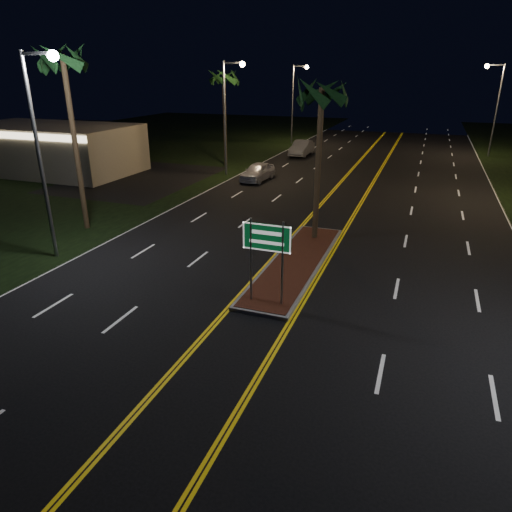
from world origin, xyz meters
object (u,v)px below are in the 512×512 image
at_px(streetlight_left_near, 43,135).
at_px(car_far, 302,147).
at_px(commercial_building, 50,148).
at_px(highway_sign, 267,245).
at_px(streetlight_left_far, 296,95).
at_px(median_island, 296,263).
at_px(palm_left_near, 63,61).
at_px(car_near, 258,170).
at_px(palm_left_far, 224,77).
at_px(streetlight_right_far, 494,99).
at_px(streetlight_left_mid, 229,106).
at_px(palm_median, 322,93).

xyz_separation_m(streetlight_left_near, car_far, (3.11, 31.85, -4.76)).
relative_size(commercial_building, car_far, 2.79).
relative_size(highway_sign, car_far, 0.59).
bearing_deg(streetlight_left_far, median_island, -74.00).
xyz_separation_m(palm_left_near, car_far, (4.99, 27.85, -7.78)).
distance_m(palm_left_near, car_near, 17.47).
height_order(median_island, palm_left_far, palm_left_far).
relative_size(median_island, highway_sign, 3.20).
bearing_deg(highway_sign, commercial_building, 146.52).
distance_m(car_near, car_far, 13.00).
xyz_separation_m(commercial_building, streetlight_right_far, (36.61, 22.01, 3.65)).
bearing_deg(car_near, median_island, -60.05).
xyz_separation_m(median_island, streetlight_left_mid, (-10.61, 17.00, 5.57)).
bearing_deg(car_near, palm_median, -54.02).
relative_size(commercial_building, palm_left_far, 1.70).
bearing_deg(streetlight_right_far, highway_sign, -105.15).
distance_m(median_island, car_near, 17.64).
bearing_deg(car_near, streetlight_left_mid, 162.58).
bearing_deg(palm_left_near, palm_left_far, 90.86).
bearing_deg(streetlight_left_far, streetlight_right_far, -5.38).
distance_m(median_island, highway_sign, 4.80).
xyz_separation_m(commercial_building, car_far, (18.49, 15.86, -1.11)).
xyz_separation_m(palm_left_far, car_near, (5.10, -5.15, -6.92)).
bearing_deg(palm_left_far, palm_left_near, -89.14).
relative_size(streetlight_left_far, palm_left_far, 1.02).
relative_size(streetlight_left_far, palm_median, 1.08).
height_order(palm_left_near, palm_left_far, palm_left_near).
distance_m(palm_left_near, car_far, 29.34).
height_order(commercial_building, streetlight_right_far, streetlight_right_far).
xyz_separation_m(streetlight_left_near, palm_median, (10.61, 6.50, 1.62)).
bearing_deg(palm_median, highway_sign, -90.00).
bearing_deg(streetlight_left_mid, streetlight_right_far, 40.30).
bearing_deg(commercial_building, palm_median, -20.05).
xyz_separation_m(streetlight_left_mid, palm_left_near, (-1.89, -16.00, 3.02)).
xyz_separation_m(palm_left_near, palm_left_far, (-0.30, 20.00, -0.93)).
height_order(streetlight_left_near, car_near, streetlight_left_near).
height_order(streetlight_left_mid, streetlight_left_far, same).
xyz_separation_m(highway_sign, commercial_building, (-26.00, 17.19, -0.40)).
bearing_deg(streetlight_left_far, car_near, -82.15).
relative_size(streetlight_left_mid, car_near, 1.81).
height_order(streetlight_left_mid, palm_left_far, streetlight_left_mid).
height_order(streetlight_left_far, palm_left_near, palm_left_near).
distance_m(streetlight_left_mid, car_near, 5.76).
bearing_deg(streetlight_left_mid, streetlight_left_near, -90.00).
bearing_deg(highway_sign, palm_median, 90.00).
bearing_deg(median_island, streetlight_left_mid, 121.98).
relative_size(streetlight_left_near, streetlight_right_far, 1.00).
xyz_separation_m(highway_sign, streetlight_right_far, (10.61, 39.20, 3.25)).
bearing_deg(streetlight_left_mid, palm_left_far, 118.67).
height_order(median_island, palm_median, palm_median).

